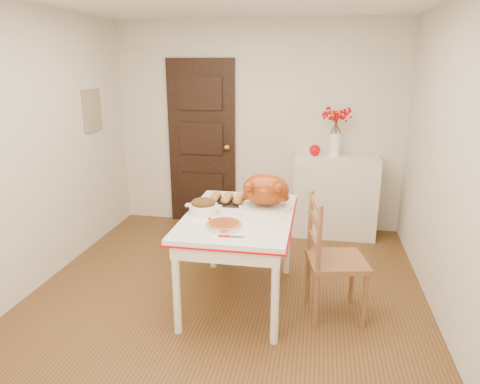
% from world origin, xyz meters
% --- Properties ---
extents(floor, '(3.50, 4.00, 0.00)m').
position_xyz_m(floor, '(0.00, 0.00, 0.00)').
color(floor, '#432E17').
rests_on(floor, ground).
extents(wall_back, '(3.50, 0.00, 2.50)m').
position_xyz_m(wall_back, '(0.00, 2.00, 1.25)').
color(wall_back, beige).
rests_on(wall_back, ground).
extents(wall_front, '(3.50, 0.00, 2.50)m').
position_xyz_m(wall_front, '(0.00, -2.00, 1.25)').
color(wall_front, beige).
rests_on(wall_front, ground).
extents(wall_left, '(0.00, 4.00, 2.50)m').
position_xyz_m(wall_left, '(-1.75, 0.00, 1.25)').
color(wall_left, beige).
rests_on(wall_left, ground).
extents(wall_right, '(0.00, 4.00, 2.50)m').
position_xyz_m(wall_right, '(1.75, 0.00, 1.25)').
color(wall_right, beige).
rests_on(wall_right, ground).
extents(door_back, '(0.85, 0.06, 2.06)m').
position_xyz_m(door_back, '(-0.70, 1.97, 1.03)').
color(door_back, black).
rests_on(door_back, ground).
extents(photo_board, '(0.03, 0.35, 0.45)m').
position_xyz_m(photo_board, '(-1.73, 1.20, 1.50)').
color(photo_board, tan).
rests_on(photo_board, ground).
extents(sideboard, '(0.96, 0.43, 0.96)m').
position_xyz_m(sideboard, '(0.96, 1.78, 0.48)').
color(sideboard, silver).
rests_on(sideboard, floor).
extents(kitchen_table, '(0.90, 1.32, 0.79)m').
position_xyz_m(kitchen_table, '(0.12, 0.08, 0.39)').
color(kitchen_table, silver).
rests_on(kitchen_table, floor).
extents(chair_oak, '(0.52, 0.52, 1.01)m').
position_xyz_m(chair_oak, '(0.94, -0.02, 0.50)').
color(chair_oak, olive).
rests_on(chair_oak, floor).
extents(berry_vase, '(0.29, 0.29, 0.55)m').
position_xyz_m(berry_vase, '(0.93, 1.78, 1.24)').
color(berry_vase, white).
rests_on(berry_vase, sideboard).
extents(apple, '(0.13, 0.13, 0.13)m').
position_xyz_m(apple, '(0.71, 1.78, 1.03)').
color(apple, '#C80008').
rests_on(apple, sideboard).
extents(turkey_platter, '(0.50, 0.41, 0.30)m').
position_xyz_m(turkey_platter, '(0.32, 0.29, 0.94)').
color(turkey_platter, '#843307').
rests_on(turkey_platter, kitchen_table).
extents(pumpkin_pie, '(0.34, 0.34, 0.06)m').
position_xyz_m(pumpkin_pie, '(0.06, -0.24, 0.82)').
color(pumpkin_pie, maroon).
rests_on(pumpkin_pie, kitchen_table).
extents(stuffing_dish, '(0.37, 0.32, 0.12)m').
position_xyz_m(stuffing_dish, '(-0.18, 0.07, 0.85)').
color(stuffing_dish, brown).
rests_on(stuffing_dish, kitchen_table).
extents(rolls_tray, '(0.32, 0.25, 0.08)m').
position_xyz_m(rolls_tray, '(-0.04, 0.36, 0.83)').
color(rolls_tray, '#9F6124').
rests_on(rolls_tray, kitchen_table).
extents(pie_server, '(0.19, 0.06, 0.01)m').
position_xyz_m(pie_server, '(0.16, -0.42, 0.79)').
color(pie_server, silver).
rests_on(pie_server, kitchen_table).
extents(carving_knife, '(0.19, 0.20, 0.01)m').
position_xyz_m(carving_knife, '(-0.02, -0.15, 0.79)').
color(carving_knife, silver).
rests_on(carving_knife, kitchen_table).
extents(drinking_glass, '(0.07, 0.07, 0.10)m').
position_xyz_m(drinking_glass, '(0.19, 0.64, 0.84)').
color(drinking_glass, white).
rests_on(drinking_glass, kitchen_table).
extents(shaker_pair, '(0.10, 0.06, 0.10)m').
position_xyz_m(shaker_pair, '(0.43, 0.57, 0.84)').
color(shaker_pair, white).
rests_on(shaker_pair, kitchen_table).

